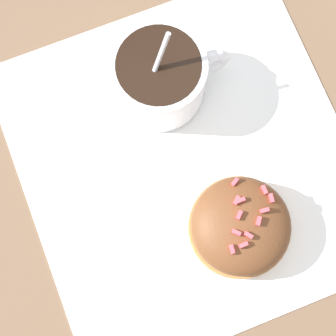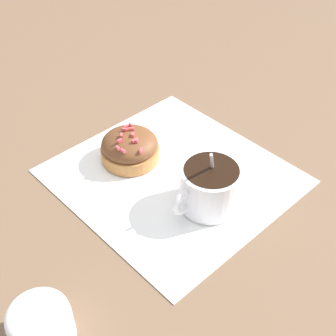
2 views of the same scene
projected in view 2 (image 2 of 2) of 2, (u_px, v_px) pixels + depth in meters
ground_plane at (173, 177)px, 0.65m from camera, size 3.00×3.00×0.00m
paper_napkin at (173, 176)px, 0.65m from camera, size 0.33×0.32×0.00m
coffee_cup at (210, 186)px, 0.59m from camera, size 0.08×0.10×0.09m
frosted_pastry at (130, 147)px, 0.66m from camera, size 0.08×0.08×0.05m
sugar_bowl at (40, 324)px, 0.45m from camera, size 0.06×0.06×0.05m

